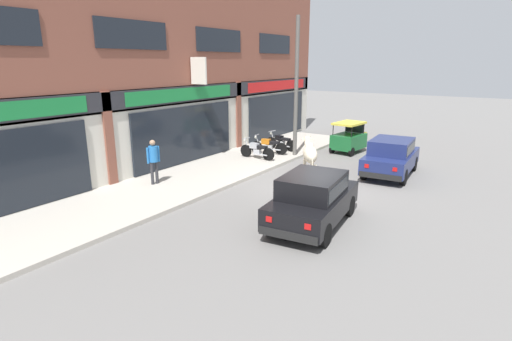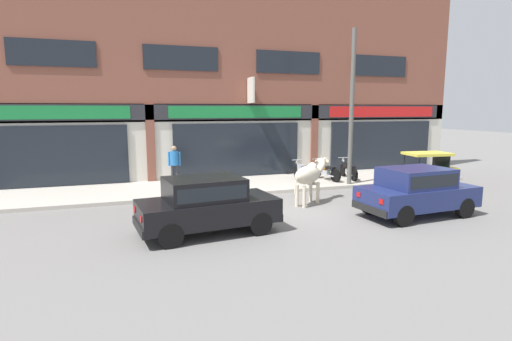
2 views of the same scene
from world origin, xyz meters
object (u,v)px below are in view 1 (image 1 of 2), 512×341
at_px(motorcycle_1, 269,146).
at_px(pedestrian, 153,157).
at_px(motorcycle_0, 257,150).
at_px(utility_pole, 296,88).
at_px(car_1, 313,197).
at_px(auto_rickshaw, 349,139).
at_px(car_0, 391,155).
at_px(cow, 310,154).
at_px(motorcycle_2, 281,142).

relative_size(motorcycle_1, pedestrian, 1.12).
height_order(motorcycle_0, utility_pole, utility_pole).
xyz_separation_m(car_1, auto_rickshaw, (9.33, 2.53, -0.15)).
relative_size(auto_rickshaw, motorcycle_1, 1.15).
bearing_deg(motorcycle_0, motorcycle_1, 4.05).
bearing_deg(auto_rickshaw, car_0, -136.71).
relative_size(auto_rickshaw, motorcycle_0, 1.13).
relative_size(auto_rickshaw, pedestrian, 1.28).
distance_m(cow, car_0, 3.36).
bearing_deg(car_0, motorcycle_2, 78.12).
xyz_separation_m(cow, car_1, (-3.92, -2.03, -0.19)).
distance_m(pedestrian, utility_pole, 7.42).
bearing_deg(car_1, motorcycle_1, 40.24).
height_order(cow, utility_pole, utility_pole).
bearing_deg(pedestrian, motorcycle_0, -9.77).
bearing_deg(pedestrian, car_0, -46.17).
relative_size(cow, pedestrian, 1.18).
bearing_deg(car_1, cow, 27.42).
bearing_deg(cow, auto_rickshaw, 5.22).
distance_m(cow, car_1, 4.42).
bearing_deg(pedestrian, auto_rickshaw, -21.50).
height_order(motorcycle_1, motorcycle_2, same).
bearing_deg(utility_pole, auto_rickshaw, -34.20).
height_order(car_0, pedestrian, pedestrian).
xyz_separation_m(car_1, motorcycle_2, (7.47, 5.34, -0.30)).
bearing_deg(motorcycle_1, auto_rickshaw, -43.91).
xyz_separation_m(cow, motorcycle_2, (3.56, 3.31, -0.49)).
distance_m(auto_rickshaw, motorcycle_1, 4.12).
bearing_deg(utility_pole, motorcycle_1, 111.81).
xyz_separation_m(car_1, motorcycle_1, (6.36, 5.38, -0.30)).
height_order(cow, motorcycle_0, cow).
xyz_separation_m(motorcycle_0, utility_pole, (1.59, -1.07, 2.70)).
height_order(cow, car_1, cow).
bearing_deg(pedestrian, utility_pole, -16.13).
bearing_deg(cow, motorcycle_1, 53.88).
relative_size(motorcycle_2, pedestrian, 1.13).
distance_m(car_0, motorcycle_2, 5.82).
bearing_deg(utility_pole, car_0, -96.80).
bearing_deg(motorcycle_0, motorcycle_2, 1.10).
bearing_deg(utility_pole, cow, -142.92).
xyz_separation_m(auto_rickshaw, pedestrian, (-9.34, 3.68, 0.46)).
bearing_deg(car_1, utility_pole, 31.79).
height_order(cow, auto_rickshaw, cow).
height_order(motorcycle_0, pedestrian, pedestrian).
relative_size(cow, car_0, 0.51).
relative_size(cow, motorcycle_2, 1.05).
bearing_deg(utility_pole, motorcycle_2, 59.71).
bearing_deg(car_1, pedestrian, 90.14).
relative_size(car_0, pedestrian, 2.31).
height_order(car_1, utility_pole, utility_pole).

